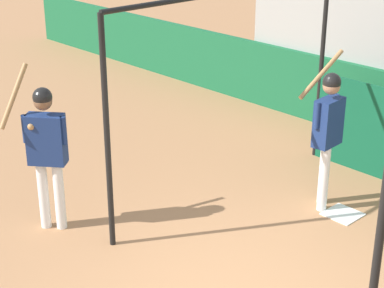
# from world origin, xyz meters

# --- Properties ---
(home_plate) EXTENTS (0.44, 0.44, 0.02)m
(home_plate) POSITION_xyz_m (-0.31, 2.47, 0.01)
(home_plate) COLOR white
(home_plate) RESTS_ON ground
(player_batter) EXTENTS (0.54, 0.89, 2.03)m
(player_batter) POSITION_xyz_m (-0.67, 2.48, 1.15)
(player_batter) COLOR white
(player_batter) RESTS_ON ground
(player_waiting) EXTENTS (0.63, 0.72, 2.11)m
(player_waiting) POSITION_xyz_m (-2.66, -0.51, 1.14)
(player_waiting) COLOR white
(player_waiting) RESTS_ON ground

